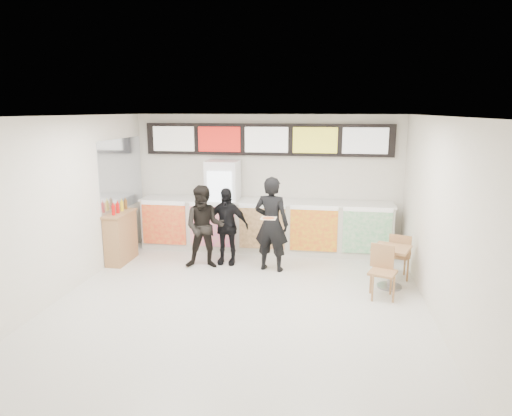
% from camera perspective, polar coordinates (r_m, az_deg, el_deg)
% --- Properties ---
extents(floor, '(7.00, 7.00, 0.00)m').
position_cam_1_polar(floor, '(7.45, -2.32, -12.35)').
color(floor, beige).
rests_on(floor, ground).
extents(ceiling, '(7.00, 7.00, 0.00)m').
position_cam_1_polar(ceiling, '(6.78, -2.54, 11.40)').
color(ceiling, white).
rests_on(ceiling, wall_back).
extents(wall_back, '(6.00, 0.00, 6.00)m').
position_cam_1_polar(wall_back, '(10.35, 1.39, 3.33)').
color(wall_back, silver).
rests_on(wall_back, floor).
extents(wall_left, '(0.00, 7.00, 7.00)m').
position_cam_1_polar(wall_left, '(8.10, -23.73, -0.20)').
color(wall_left, silver).
rests_on(wall_left, floor).
extents(wall_right, '(0.00, 7.00, 7.00)m').
position_cam_1_polar(wall_right, '(7.03, 22.33, -1.83)').
color(wall_right, silver).
rests_on(wall_right, floor).
extents(service_counter, '(5.56, 0.77, 1.14)m').
position_cam_1_polar(service_counter, '(10.15, 1.06, -2.21)').
color(service_counter, silver).
rests_on(service_counter, floor).
extents(menu_board, '(5.50, 0.14, 0.70)m').
position_cam_1_polar(menu_board, '(10.17, 1.35, 8.55)').
color(menu_board, black).
rests_on(menu_board, wall_back).
extents(drinks_fridge, '(0.70, 0.67, 2.00)m').
position_cam_1_polar(drinks_fridge, '(10.23, -4.12, 0.35)').
color(drinks_fridge, white).
rests_on(drinks_fridge, floor).
extents(mirror_panel, '(0.01, 2.00, 1.50)m').
position_cam_1_polar(mirror_panel, '(10.16, -16.42, 4.09)').
color(mirror_panel, '#B2B7BF').
rests_on(mirror_panel, wall_left).
extents(customer_main, '(0.75, 0.56, 1.86)m').
position_cam_1_polar(customer_main, '(8.83, 1.94, -2.02)').
color(customer_main, black).
rests_on(customer_main, floor).
extents(customer_left, '(0.89, 0.73, 1.66)m').
position_cam_1_polar(customer_left, '(9.05, -6.46, -2.39)').
color(customer_left, black).
rests_on(customer_left, floor).
extents(customer_mid, '(0.93, 0.41, 1.57)m').
position_cam_1_polar(customer_mid, '(9.26, -3.77, -2.26)').
color(customer_mid, black).
rests_on(customer_mid, floor).
extents(pizza_slice, '(0.36, 0.36, 0.02)m').
position_cam_1_polar(pizza_slice, '(8.34, 1.57, -1.24)').
color(pizza_slice, beige).
rests_on(pizza_slice, customer_main).
extents(cafe_table, '(0.92, 1.55, 0.88)m').
position_cam_1_polar(cafe_table, '(8.41, 16.50, -6.20)').
color(cafe_table, '#AD794F').
rests_on(cafe_table, floor).
extents(condiment_ledge, '(0.38, 0.93, 1.25)m').
position_cam_1_polar(condiment_ledge, '(9.82, -16.54, -3.44)').
color(condiment_ledge, '#AD794F').
rests_on(condiment_ledge, floor).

